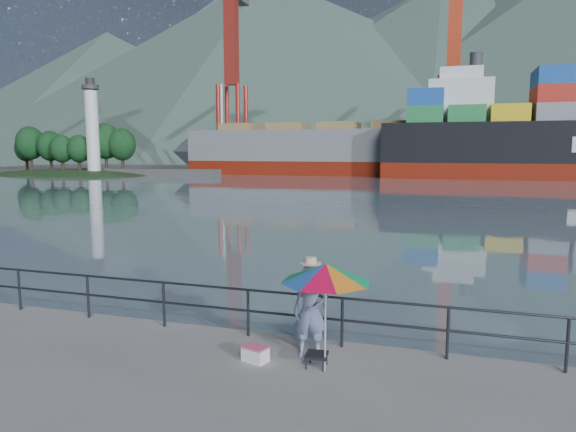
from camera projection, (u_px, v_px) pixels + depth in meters
The scene contains 11 objects.
harbor_water at pixel (429, 164), 132.53m from camera, with size 500.00×280.00×0.00m, color slate.
far_dock at pixel (477, 171), 94.55m from camera, with size 200.00×40.00×0.40m, color #514F4C.
guardrail at pixel (205, 308), 11.03m from camera, with size 22.00×0.06×1.03m.
mountains at pixel (549, 63), 190.04m from camera, with size 600.00×332.80×80.00m.
lighthouse_islet at pixel (68, 172), 84.39m from camera, with size 48.00×26.40×19.20m.
fisherman at pixel (310, 311), 9.62m from camera, with size 0.65×0.43×1.78m, color #344D97.
beach_umbrella at pixel (326, 273), 8.88m from camera, with size 2.03×2.03×1.95m.
folding_stool at pixel (317, 360), 9.25m from camera, with size 0.42×0.42×0.26m.
cooler_bag at pixel (255, 354), 9.51m from camera, with size 0.45×0.30×0.26m, color white.
fishing_rod at pixel (322, 342), 10.47m from camera, with size 0.02×0.02×2.28m, color black.
bulk_carrier at pixel (360, 148), 82.08m from camera, with size 52.72×9.12×14.50m.
Camera 1 is at (4.89, -7.96, 3.91)m, focal length 32.00 mm.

